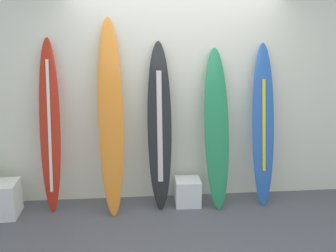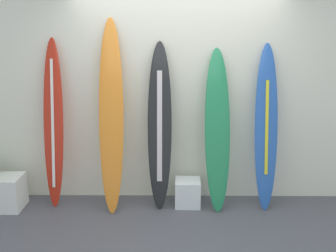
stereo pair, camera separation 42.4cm
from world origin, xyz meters
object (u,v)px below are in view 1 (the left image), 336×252
surfboard_crimson (50,126)px  surfboard_charcoal (160,126)px  display_block_left (2,199)px  display_block_center (188,192)px  surfboard_cobalt (263,126)px  surfboard_sunset (111,118)px  surfboard_emerald (217,130)px

surfboard_crimson → surfboard_charcoal: surfboard_crimson is taller
surfboard_crimson → display_block_left: bearing=-163.1°
surfboard_charcoal → display_block_left: bearing=-175.5°
display_block_left → display_block_center: bearing=2.9°
surfboard_crimson → surfboard_cobalt: 2.51m
surfboard_sunset → surfboard_charcoal: bearing=4.7°
surfboard_charcoal → surfboard_cobalt: 1.25m
surfboard_sunset → surfboard_charcoal: (0.56, 0.05, -0.12)m
surfboard_crimson → surfboard_emerald: 1.94m
surfboard_emerald → surfboard_cobalt: 0.57m
surfboard_emerald → display_block_left: (-2.50, -0.11, -0.73)m
surfboard_crimson → surfboard_sunset: (0.70, -0.07, 0.10)m
surfboard_charcoal → display_block_center: 0.89m
surfboard_cobalt → surfboard_charcoal: bearing=179.7°
surfboard_crimson → surfboard_emerald: surfboard_crimson is taller
surfboard_emerald → display_block_center: size_ratio=5.91×
surfboard_crimson → surfboard_sunset: bearing=-6.1°
surfboard_crimson → display_block_left: (-0.56, -0.17, -0.80)m
surfboard_crimson → surfboard_charcoal: (1.26, -0.03, -0.02)m
surfboard_sunset → surfboard_crimson: bearing=173.9°
surfboard_sunset → display_block_left: size_ratio=5.59×
surfboard_emerald → display_block_center: bearing=-179.8°
surfboard_charcoal → display_block_left: 1.99m
surfboard_charcoal → surfboard_emerald: 0.68m
surfboard_emerald → surfboard_cobalt: (0.57, 0.02, 0.02)m
surfboard_sunset → display_block_left: 1.55m
display_block_center → surfboard_sunset: bearing=-179.2°
display_block_left → display_block_center: (2.16, 0.11, -0.04)m
surfboard_charcoal → display_block_left: size_ratio=4.93×
surfboard_charcoal → display_block_left: surfboard_charcoal is taller
surfboard_crimson → surfboard_charcoal: bearing=-1.3°
surfboard_cobalt → display_block_left: size_ratio=4.87×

